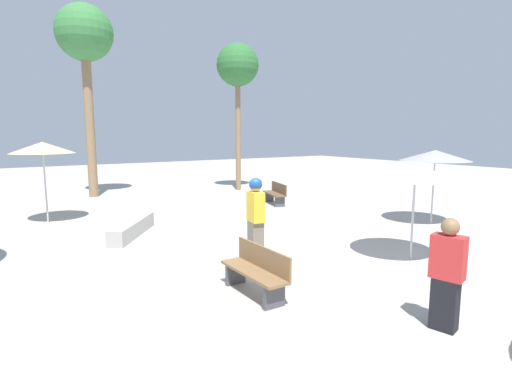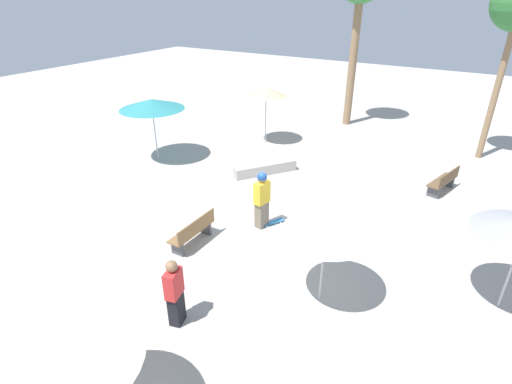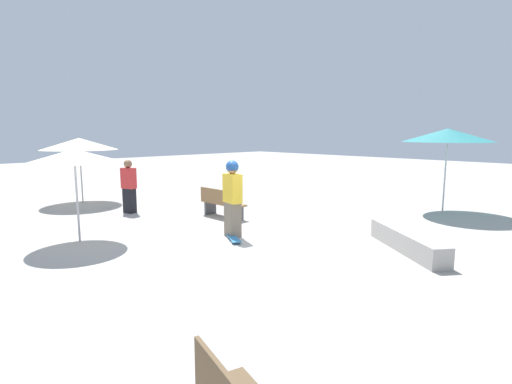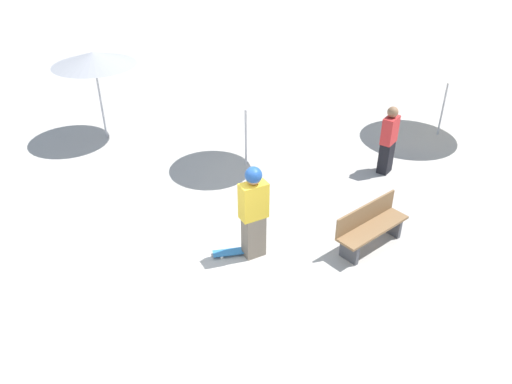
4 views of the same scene
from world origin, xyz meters
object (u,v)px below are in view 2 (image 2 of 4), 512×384
object	(u,v)px
bench_far	(444,181)
bystander_watching	(175,293)
skater_main	(262,198)
bench_near	(193,231)
shade_umbrella_tan	(266,92)
concrete_ledge	(265,169)
shade_umbrella_white	(326,229)
skateboard	(272,222)
shade_umbrella_cream	(51,350)
shade_umbrella_teal	(152,104)

from	to	relation	value
bench_far	bystander_watching	distance (m)	10.55
skater_main	bench_near	bearing A→B (deg)	158.54
bench_far	shade_umbrella_tan	size ratio (longest dim) A/B	0.65
skater_main	concrete_ledge	xyz separation A→B (m)	(-1.84, 3.46, -0.78)
skater_main	concrete_ledge	distance (m)	3.99
shade_umbrella_tan	bench_far	bearing A→B (deg)	-8.80
shade_umbrella_tan	bystander_watching	xyz separation A→B (m)	(4.03, -10.99, -1.56)
shade_umbrella_white	bystander_watching	xyz separation A→B (m)	(-2.40, -2.29, -1.15)
bench_near	shade_umbrella_tan	size ratio (longest dim) A/B	0.62
skateboard	bench_far	world-z (taller)	bench_far
shade_umbrella_cream	shade_umbrella_tan	bearing A→B (deg)	107.63
skateboard	shade_umbrella_cream	bearing A→B (deg)	-147.21
shade_umbrella_white	skater_main	bearing A→B (deg)	143.26
skater_main	concrete_ledge	world-z (taller)	skater_main
skater_main	shade_umbrella_teal	xyz separation A→B (m)	(-6.57, 2.41, 1.40)
shade_umbrella_cream	skater_main	bearing A→B (deg)	96.00
shade_umbrella_white	shade_umbrella_tan	distance (m)	10.83
bench_near	shade_umbrella_teal	world-z (taller)	shade_umbrella_teal
bystander_watching	shade_umbrella_cream	bearing A→B (deg)	-6.78
concrete_ledge	shade_umbrella_tan	size ratio (longest dim) A/B	0.90
bench_far	shade_umbrella_tan	world-z (taller)	shade_umbrella_tan
concrete_ledge	bystander_watching	world-z (taller)	bystander_watching
skater_main	shade_umbrella_cream	bearing A→B (deg)	-162.69
shade_umbrella_tan	bystander_watching	bearing A→B (deg)	-69.84
skater_main	bench_far	distance (m)	6.97
concrete_ledge	shade_umbrella_tan	bearing A→B (deg)	119.62
shade_umbrella_white	shade_umbrella_teal	world-z (taller)	shade_umbrella_teal
concrete_ledge	shade_umbrella_tan	xyz separation A→B (m)	(-1.79, 3.14, 2.17)
bench_near	bench_far	size ratio (longest dim) A/B	0.96
bench_near	shade_umbrella_tan	xyz separation A→B (m)	(-2.44, 8.44, 1.95)
skater_main	bench_near	size ratio (longest dim) A/B	1.15
shade_umbrella_cream	shade_umbrella_tan	xyz separation A→B (m)	(-4.39, 13.81, 0.30)
shade_umbrella_tan	concrete_ledge	bearing A→B (deg)	-60.38
skater_main	bench_near	distance (m)	2.26
bench_far	shade_umbrella_white	distance (m)	7.77
skateboard	shade_umbrella_white	bearing A→B (deg)	-103.87
skateboard	shade_umbrella_white	xyz separation A→B (m)	(2.58, -2.38, 1.91)
skateboard	bench_near	bearing A→B (deg)	175.10
shade_umbrella_tan	shade_umbrella_white	bearing A→B (deg)	-53.47
skateboard	bench_far	distance (m)	6.60
bench_far	bystander_watching	xyz separation A→B (m)	(-4.02, -9.74, 0.40)
shade_umbrella_cream	shade_umbrella_white	bearing A→B (deg)	68.14
skateboard	shade_umbrella_teal	bearing A→B (deg)	101.33
skater_main	shade_umbrella_tan	distance (m)	7.66
skateboard	concrete_ledge	xyz separation A→B (m)	(-2.07, 3.18, 0.15)
concrete_ledge	bystander_watching	distance (m)	8.19
concrete_ledge	shade_umbrella_white	bearing A→B (deg)	-50.04
concrete_ledge	bystander_watching	bearing A→B (deg)	-74.01
bench_far	shade_umbrella_teal	xyz separation A→B (m)	(-11.00, -2.94, 1.96)
shade_umbrella_cream	shade_umbrella_tan	size ratio (longest dim) A/B	1.00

